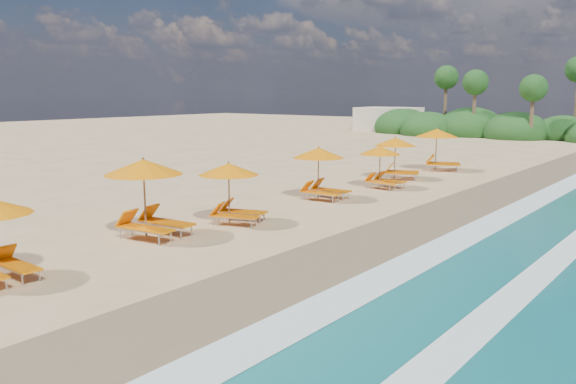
# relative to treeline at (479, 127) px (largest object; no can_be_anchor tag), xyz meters

# --- Properties ---
(ground) EXTENTS (160.00, 160.00, 0.00)m
(ground) POSITION_rel_treeline_xyz_m (9.94, -45.51, -1.00)
(ground) COLOR tan
(ground) RESTS_ON ground
(wet_sand) EXTENTS (4.00, 160.00, 0.01)m
(wet_sand) POSITION_rel_treeline_xyz_m (13.94, -45.51, -0.99)
(wet_sand) COLOR #7C6649
(wet_sand) RESTS_ON ground
(surf_foam) EXTENTS (4.00, 160.00, 0.01)m
(surf_foam) POSITION_rel_treeline_xyz_m (16.64, -45.51, -0.97)
(surf_foam) COLOR white
(surf_foam) RESTS_ON ground
(station_3) EXTENTS (3.00, 2.84, 2.58)m
(station_3) POSITION_rel_treeline_xyz_m (7.38, -49.45, 0.45)
(station_3) COLOR olive
(station_3) RESTS_ON ground
(station_4) EXTENTS (2.84, 2.79, 2.20)m
(station_4) POSITION_rel_treeline_xyz_m (8.11, -46.32, 0.24)
(station_4) COLOR olive
(station_4) RESTS_ON ground
(station_5) EXTENTS (2.57, 2.40, 2.31)m
(station_5) POSITION_rel_treeline_xyz_m (7.89, -40.50, 0.30)
(station_5) COLOR olive
(station_5) RESTS_ON ground
(station_6) EXTENTS (2.39, 2.25, 2.08)m
(station_6) POSITION_rel_treeline_xyz_m (8.48, -36.17, 0.17)
(station_6) COLOR olive
(station_6) RESTS_ON ground
(station_7) EXTENTS (2.96, 2.93, 2.28)m
(station_7) POSITION_rel_treeline_xyz_m (7.66, -32.96, 0.28)
(station_7) COLOR olive
(station_7) RESTS_ON ground
(station_8) EXTENTS (3.33, 3.30, 2.54)m
(station_8) POSITION_rel_treeline_xyz_m (7.95, -28.30, 0.43)
(station_8) COLOR olive
(station_8) RESTS_ON ground
(treeline) EXTENTS (25.80, 8.80, 9.74)m
(treeline) POSITION_rel_treeline_xyz_m (0.00, 0.00, 0.00)
(treeline) COLOR #163D14
(treeline) RESTS_ON ground
(beach_building) EXTENTS (7.00, 5.00, 2.80)m
(beach_building) POSITION_rel_treeline_xyz_m (-12.06, 2.49, 0.40)
(beach_building) COLOR beige
(beach_building) RESTS_ON ground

